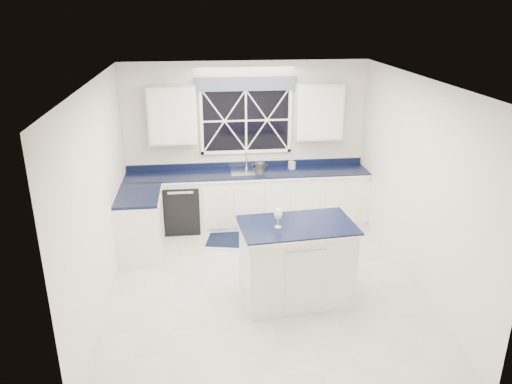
{
  "coord_description": "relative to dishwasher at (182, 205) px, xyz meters",
  "views": [
    {
      "loc": [
        -0.77,
        -5.78,
        3.54
      ],
      "look_at": [
        -0.05,
        0.4,
        1.18
      ],
      "focal_mm": 35.0,
      "sensor_mm": 36.0,
      "label": 1
    }
  ],
  "objects": [
    {
      "name": "window",
      "position": [
        1.1,
        0.25,
        1.42
      ],
      "size": [
        1.65,
        0.09,
        1.26
      ],
      "color": "black",
      "rests_on": "ground"
    },
    {
      "name": "wine_glass",
      "position": [
        1.22,
        -2.37,
        0.78
      ],
      "size": [
        0.1,
        0.1,
        0.23
      ],
      "color": "silver",
      "rests_on": "island"
    },
    {
      "name": "kettle",
      "position": [
        1.31,
        0.06,
        0.62
      ],
      "size": [
        0.27,
        0.21,
        0.19
      ],
      "rotation": [
        0.0,
        0.0,
        -0.3
      ],
      "color": "#313134",
      "rests_on": "countertop"
    },
    {
      "name": "back_wall",
      "position": [
        1.1,
        0.3,
        0.94
      ],
      "size": [
        4.0,
        0.1,
        2.7
      ],
      "primitive_type": "cube",
      "color": "silver",
      "rests_on": "ground"
    },
    {
      "name": "faucet",
      "position": [
        1.1,
        0.19,
        0.69
      ],
      "size": [
        0.05,
        0.2,
        0.3
      ],
      "color": "silver",
      "rests_on": "countertop"
    },
    {
      "name": "ground",
      "position": [
        1.1,
        -1.95,
        -0.41
      ],
      "size": [
        4.5,
        4.5,
        0.0
      ],
      "primitive_type": "plane",
      "color": "beige",
      "rests_on": "ground"
    },
    {
      "name": "island",
      "position": [
        1.47,
        -2.31,
        0.11
      ],
      "size": [
        1.45,
        0.95,
        1.03
      ],
      "rotation": [
        0.0,
        0.0,
        0.08
      ],
      "color": "white",
      "rests_on": "ground"
    },
    {
      "name": "upper_cabinets",
      "position": [
        1.1,
        0.13,
        1.49
      ],
      "size": [
        3.1,
        0.34,
        0.9
      ],
      "color": "white",
      "rests_on": "ground"
    },
    {
      "name": "dishwasher",
      "position": [
        0.0,
        0.0,
        0.0
      ],
      "size": [
        0.6,
        0.58,
        0.82
      ],
      "primitive_type": "cube",
      "color": "black",
      "rests_on": "ground"
    },
    {
      "name": "base_cabinets",
      "position": [
        0.77,
        -0.17,
        0.04
      ],
      "size": [
        3.99,
        1.6,
        0.9
      ],
      "color": "white",
      "rests_on": "ground"
    },
    {
      "name": "countertop",
      "position": [
        1.1,
        0.0,
        0.51
      ],
      "size": [
        3.98,
        0.64,
        0.04
      ],
      "primitive_type": "cube",
      "color": "black",
      "rests_on": "base_cabinets"
    },
    {
      "name": "rug",
      "position": [
        0.91,
        -0.6,
        -0.4
      ],
      "size": [
        1.28,
        0.93,
        0.02
      ],
      "rotation": [
        0.0,
        0.0,
        -0.21
      ],
      "color": "#B7B7B2",
      "rests_on": "ground"
    },
    {
      "name": "soap_bottle",
      "position": [
        1.85,
        0.1,
        0.63
      ],
      "size": [
        0.11,
        0.11,
        0.2
      ],
      "primitive_type": "imported",
      "rotation": [
        0.0,
        0.0,
        0.32
      ],
      "color": "silver",
      "rests_on": "countertop"
    }
  ]
}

